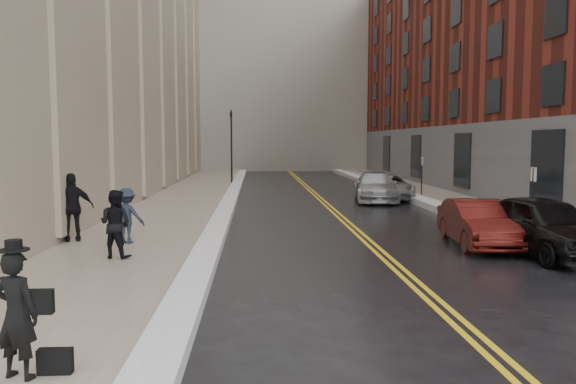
{
  "coord_description": "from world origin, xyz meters",
  "views": [
    {
      "loc": [
        -0.89,
        -9.29,
        3.04
      ],
      "look_at": [
        0.02,
        6.65,
        1.6
      ],
      "focal_mm": 35.0,
      "sensor_mm": 36.0,
      "label": 1
    }
  ],
  "objects": [
    {
      "name": "ground",
      "position": [
        0.0,
        0.0,
        0.0
      ],
      "size": [
        160.0,
        160.0,
        0.0
      ],
      "primitive_type": "plane",
      "color": "black",
      "rests_on": "ground"
    },
    {
      "name": "car_silver_far",
      "position": [
        6.11,
        19.89,
        0.66
      ],
      "size": [
        2.56,
        4.88,
        1.31
      ],
      "primitive_type": "imported",
      "rotation": [
        0.0,
        0.0,
        -0.08
      ],
      "color": "#A2A6AB",
      "rests_on": "ground"
    },
    {
      "name": "car_black",
      "position": [
        6.8,
        5.16,
        0.8
      ],
      "size": [
        2.25,
        4.83,
        1.6
      ],
      "primitive_type": "imported",
      "rotation": [
        0.0,
        0.0,
        0.08
      ],
      "color": "black",
      "rests_on": "ground"
    },
    {
      "name": "pedestrian_b",
      "position": [
        -4.57,
        6.75,
        0.94
      ],
      "size": [
        1.12,
        0.79,
        1.57
      ],
      "primitive_type": "imported",
      "rotation": [
        0.0,
        0.0,
        2.93
      ],
      "color": "#1C2433",
      "rests_on": "sidewalk_left"
    },
    {
      "name": "car_silver_near",
      "position": [
        5.2,
        18.94,
        0.73
      ],
      "size": [
        2.66,
        5.27,
        1.47
      ],
      "primitive_type": "imported",
      "rotation": [
        0.0,
        0.0,
        -0.12
      ],
      "color": "#AAADB2",
      "rests_on": "ground"
    },
    {
      "name": "parking_sign_far",
      "position": [
        7.9,
        20.0,
        1.36
      ],
      "size": [
        0.06,
        0.35,
        2.23
      ],
      "color": "black",
      "rests_on": "ground"
    },
    {
      "name": "sidewalk_right",
      "position": [
        9.0,
        16.0,
        0.07
      ],
      "size": [
        3.0,
        64.0,
        0.15
      ],
      "primitive_type": "cube",
      "color": "gray",
      "rests_on": "ground"
    },
    {
      "name": "parking_sign_near",
      "position": [
        7.9,
        8.0,
        1.36
      ],
      "size": [
        0.06,
        0.35,
        2.23
      ],
      "color": "black",
      "rests_on": "ground"
    },
    {
      "name": "building_right",
      "position": [
        17.5,
        23.0,
        9.0
      ],
      "size": [
        14.0,
        50.0,
        18.0
      ],
      "primitive_type": "cube",
      "color": "maroon",
      "rests_on": "ground"
    },
    {
      "name": "lane_stripe_b",
      "position": [
        2.62,
        16.0,
        0.0
      ],
      "size": [
        0.12,
        64.0,
        0.01
      ],
      "primitive_type": "cube",
      "color": "gold",
      "rests_on": "ground"
    },
    {
      "name": "pedestrian_main",
      "position": [
        -3.8,
        -2.47,
        0.94
      ],
      "size": [
        0.67,
        0.55,
        1.59
      ],
      "primitive_type": "imported",
      "rotation": [
        0.0,
        0.0,
        2.79
      ],
      "color": "black",
      "rests_on": "sidewalk_left"
    },
    {
      "name": "sidewalk_left",
      "position": [
        -4.5,
        16.0,
        0.07
      ],
      "size": [
        4.0,
        64.0,
        0.15
      ],
      "primitive_type": "cube",
      "color": "gray",
      "rests_on": "ground"
    },
    {
      "name": "snow_ridge_left",
      "position": [
        -2.2,
        16.0,
        0.13
      ],
      "size": [
        0.7,
        60.8,
        0.26
      ],
      "primitive_type": "cube",
      "color": "white",
      "rests_on": "ground"
    },
    {
      "name": "lane_stripe_a",
      "position": [
        2.38,
        16.0,
        0.0
      ],
      "size": [
        0.12,
        64.0,
        0.01
      ],
      "primitive_type": "cube",
      "color": "gold",
      "rests_on": "ground"
    },
    {
      "name": "pedestrian_c",
      "position": [
        -6.2,
        7.15,
        1.14
      ],
      "size": [
        1.25,
        0.83,
        1.98
      ],
      "primitive_type": "imported",
      "rotation": [
        0.0,
        0.0,
        3.47
      ],
      "color": "black",
      "rests_on": "sidewalk_left"
    },
    {
      "name": "pedestrian_a",
      "position": [
        -4.39,
        4.73,
        1.0
      ],
      "size": [
        0.99,
        0.88,
        1.7
      ],
      "primitive_type": "imported",
      "rotation": [
        0.0,
        0.0,
        2.8
      ],
      "color": "black",
      "rests_on": "sidewalk_left"
    },
    {
      "name": "car_maroon",
      "position": [
        5.53,
        6.51,
        0.67
      ],
      "size": [
        1.76,
        4.18,
        1.34
      ],
      "primitive_type": "imported",
      "rotation": [
        0.0,
        0.0,
        -0.09
      ],
      "color": "#410D0B",
      "rests_on": "ground"
    },
    {
      "name": "snow_ridge_right",
      "position": [
        7.15,
        16.0,
        0.15
      ],
      "size": [
        0.85,
        60.8,
        0.3
      ],
      "primitive_type": "cube",
      "color": "white",
      "rests_on": "ground"
    },
    {
      "name": "traffic_signal",
      "position": [
        -2.6,
        30.0,
        3.08
      ],
      "size": [
        0.18,
        0.15,
        5.2
      ],
      "color": "black",
      "rests_on": "ground"
    }
  ]
}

